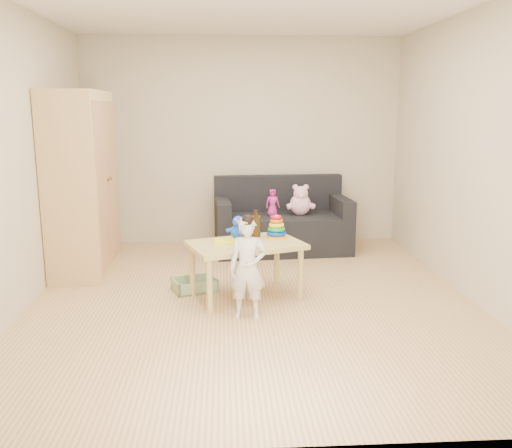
{
  "coord_description": "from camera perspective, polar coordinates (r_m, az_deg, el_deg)",
  "views": [
    {
      "loc": [
        -0.25,
        -4.73,
        1.72
      ],
      "look_at": [
        0.05,
        0.25,
        0.65
      ],
      "focal_mm": 38.0,
      "sensor_mm": 36.0,
      "label": 1
    }
  ],
  "objects": [
    {
      "name": "room",
      "position": [
        4.76,
        -0.42,
        7.04
      ],
      "size": [
        4.5,
        4.5,
        4.5
      ],
      "color": "#DEA877",
      "rests_on": "ground"
    },
    {
      "name": "wardrobe",
      "position": [
        5.92,
        -17.9,
        4.02
      ],
      "size": [
        0.53,
        1.05,
        1.9
      ],
      "primitive_type": "cube",
      "color": "tan",
      "rests_on": "ground"
    },
    {
      "name": "sofa",
      "position": [
        6.63,
        2.76,
        -0.94
      ],
      "size": [
        1.66,
        0.91,
        0.45
      ],
      "primitive_type": "cube",
      "rotation": [
        0.0,
        0.0,
        0.06
      ],
      "color": "black",
      "rests_on": "ground"
    },
    {
      "name": "play_table",
      "position": [
        4.99,
        -1.08,
        -4.9
      ],
      "size": [
        1.15,
        0.93,
        0.52
      ],
      "primitive_type": "cube",
      "rotation": [
        0.0,
        0.0,
        0.35
      ],
      "color": "tan",
      "rests_on": "ground"
    },
    {
      "name": "storage_bin",
      "position": [
        5.27,
        -6.48,
        -6.34
      ],
      "size": [
        0.47,
        0.41,
        0.12
      ],
      "primitive_type": null,
      "rotation": [
        0.0,
        0.0,
        0.35
      ],
      "color": "gray",
      "rests_on": "ground"
    },
    {
      "name": "toddler",
      "position": [
        4.48,
        -0.88,
        -4.8
      ],
      "size": [
        0.33,
        0.25,
        0.83
      ],
      "primitive_type": "imported",
      "rotation": [
        0.0,
        0.0,
        -0.14
      ],
      "color": "silver",
      "rests_on": "ground"
    },
    {
      "name": "pink_bear",
      "position": [
        6.58,
        4.69,
        2.32
      ],
      "size": [
        0.32,
        0.29,
        0.31
      ],
      "primitive_type": null,
      "rotation": [
        0.0,
        0.0,
        0.24
      ],
      "color": "#FFBBD6",
      "rests_on": "sofa"
    },
    {
      "name": "doll",
      "position": [
        6.45,
        1.76,
        2.22
      ],
      "size": [
        0.18,
        0.14,
        0.32
      ],
      "primitive_type": "imported",
      "rotation": [
        0.0,
        0.0,
        0.17
      ],
      "color": "#D9289C",
      "rests_on": "sofa"
    },
    {
      "name": "ring_stacker",
      "position": [
        5.1,
        2.16,
        -0.49
      ],
      "size": [
        0.19,
        0.19,
        0.21
      ],
      "color": "#FEAC0D",
      "rests_on": "play_table"
    },
    {
      "name": "brown_bottle",
      "position": [
        5.12,
        -0.0,
        -0.16
      ],
      "size": [
        0.09,
        0.09,
        0.26
      ],
      "color": "#2F200B",
      "rests_on": "play_table"
    },
    {
      "name": "blue_plush",
      "position": [
        5.04,
        -1.88,
        -0.33
      ],
      "size": [
        0.2,
        0.16,
        0.22
      ],
      "primitive_type": null,
      "rotation": [
        0.0,
        0.0,
        0.08
      ],
      "color": "#1C54FF",
      "rests_on": "play_table"
    },
    {
      "name": "wooden_figure",
      "position": [
        4.83,
        -1.41,
        -1.56
      ],
      "size": [
        0.05,
        0.04,
        0.11
      ],
      "primitive_type": null,
      "rotation": [
        0.0,
        0.0,
        0.24
      ],
      "color": "brown",
      "rests_on": "play_table"
    },
    {
      "name": "yellow_book",
      "position": [
        4.94,
        -3.24,
        -1.85
      ],
      "size": [
        0.22,
        0.22,
        0.02
      ],
      "primitive_type": "cube",
      "rotation": [
        0.0,
        0.0,
        0.03
      ],
      "color": "yellow",
      "rests_on": "play_table"
    }
  ]
}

